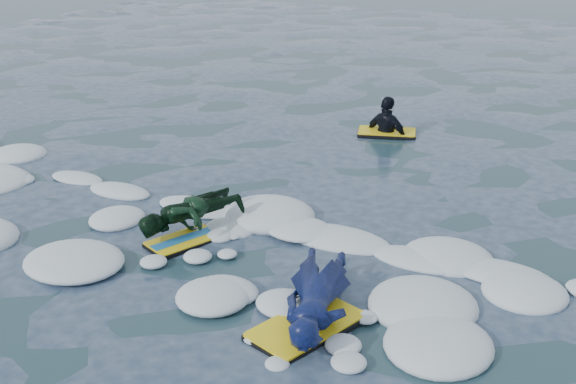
{
  "coord_description": "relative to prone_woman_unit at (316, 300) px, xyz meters",
  "views": [
    {
      "loc": [
        4.85,
        -5.86,
        3.97
      ],
      "look_at": [
        1.02,
        1.6,
        0.54
      ],
      "focal_mm": 45.0,
      "sensor_mm": 36.0,
      "label": 1
    }
  ],
  "objects": [
    {
      "name": "prone_woman_unit",
      "position": [
        0.0,
        0.0,
        0.0
      ],
      "size": [
        1.14,
        1.89,
        0.47
      ],
      "rotation": [
        0.0,
        0.0,
        1.25
      ],
      "color": "black",
      "rests_on": "ground"
    },
    {
      "name": "prone_child_unit",
      "position": [
        -2.2,
        1.02,
        0.03
      ],
      "size": [
        1.2,
        1.5,
        0.53
      ],
      "rotation": [
        0.0,
        0.0,
        1.18
      ],
      "color": "black",
      "rests_on": "ground"
    },
    {
      "name": "foam_band",
      "position": [
        -2.23,
        1.18,
        -0.24
      ],
      "size": [
        12.0,
        3.1,
        0.3
      ],
      "primitive_type": null,
      "color": "silver",
      "rests_on": "ground"
    },
    {
      "name": "ground",
      "position": [
        -2.23,
        0.15,
        -0.24
      ],
      "size": [
        120.0,
        120.0,
        0.0
      ],
      "primitive_type": "plane",
      "color": "#1A373F",
      "rests_on": "ground"
    },
    {
      "name": "waiting_rider_unit",
      "position": [
        -1.49,
        6.19,
        -0.3
      ],
      "size": [
        1.16,
        0.86,
        1.56
      ],
      "rotation": [
        0.0,
        0.0,
        0.31
      ],
      "color": "black",
      "rests_on": "ground"
    }
  ]
}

